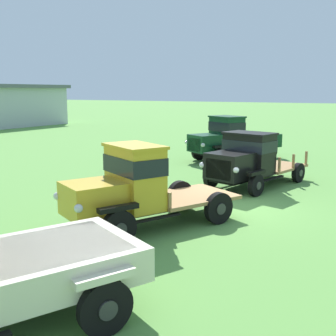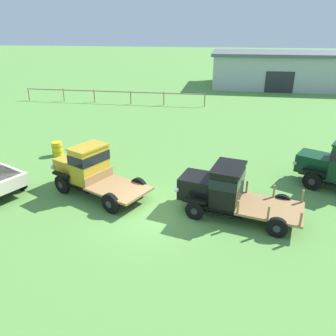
{
  "view_description": "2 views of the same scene",
  "coord_description": "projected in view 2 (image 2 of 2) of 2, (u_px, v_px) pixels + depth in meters",
  "views": [
    {
      "loc": [
        -12.13,
        -4.81,
        3.61
      ],
      "look_at": [
        0.14,
        2.36,
        1.0
      ],
      "focal_mm": 45.0,
      "sensor_mm": 36.0,
      "label": 1
    },
    {
      "loc": [
        2.52,
        -11.61,
        7.13
      ],
      "look_at": [
        0.14,
        2.36,
        1.0
      ],
      "focal_mm": 35.0,
      "sensor_mm": 36.0,
      "label": 2
    }
  ],
  "objects": [
    {
      "name": "ground_plane",
      "position": [
        155.0,
        212.0,
        13.72
      ],
      "size": [
        240.0,
        240.0,
        0.0
      ],
      "primitive_type": "plane",
      "color": "#5B9342"
    },
    {
      "name": "farm_shed",
      "position": [
        302.0,
        70.0,
        41.27
      ],
      "size": [
        22.65,
        10.02,
        4.25
      ],
      "color": "#B2B7BC",
      "rests_on": "ground"
    },
    {
      "name": "paddock_fence",
      "position": [
        113.0,
        94.0,
        32.8
      ],
      "size": [
        18.53,
        0.54,
        1.29
      ],
      "color": "#997F60",
      "rests_on": "ground"
    },
    {
      "name": "vintage_truck_second_in_line",
      "position": [
        89.0,
        169.0,
        15.03
      ],
      "size": [
        5.15,
        3.66,
        2.25
      ],
      "color": "black",
      "rests_on": "ground"
    },
    {
      "name": "vintage_truck_midrow_center",
      "position": [
        224.0,
        189.0,
        13.3
      ],
      "size": [
        5.26,
        2.99,
        2.09
      ],
      "color": "black",
      "rests_on": "ground"
    },
    {
      "name": "oil_drum_beside_row",
      "position": [
        57.0,
        149.0,
        19.57
      ],
      "size": [
        0.65,
        0.65,
        0.84
      ],
      "color": "gold",
      "rests_on": "ground"
    }
  ]
}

